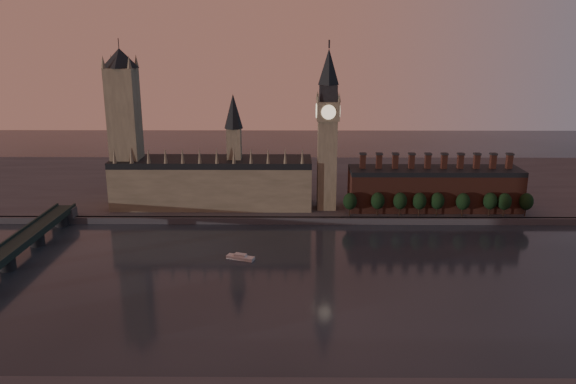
{
  "coord_description": "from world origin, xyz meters",
  "views": [
    {
      "loc": [
        -12.51,
        -242.68,
        113.14
      ],
      "look_at": [
        -14.67,
        55.0,
        30.27
      ],
      "focal_mm": 35.0,
      "sensor_mm": 36.0,
      "label": 1
    }
  ],
  "objects": [
    {
      "name": "ground",
      "position": [
        0.0,
        0.0,
        0.0
      ],
      "size": [
        900.0,
        900.0,
        0.0
      ],
      "primitive_type": "plane",
      "color": "black",
      "rests_on": "ground"
    },
    {
      "name": "north_bank",
      "position": [
        0.0,
        178.04,
        2.0
      ],
      "size": [
        900.0,
        182.0,
        4.0
      ],
      "color": "#49494E",
      "rests_on": "ground"
    },
    {
      "name": "palace_of_westminster",
      "position": [
        -64.41,
        114.91,
        21.63
      ],
      "size": [
        130.0,
        30.3,
        74.0
      ],
      "color": "gray",
      "rests_on": "north_bank"
    },
    {
      "name": "victoria_tower",
      "position": [
        -120.0,
        115.0,
        59.09
      ],
      "size": [
        24.0,
        24.0,
        108.0
      ],
      "color": "gray",
      "rests_on": "north_bank"
    },
    {
      "name": "big_ben",
      "position": [
        10.0,
        110.0,
        56.83
      ],
      "size": [
        15.0,
        15.0,
        107.0
      ],
      "color": "gray",
      "rests_on": "north_bank"
    },
    {
      "name": "chimney_block",
      "position": [
        80.0,
        110.0,
        17.82
      ],
      "size": [
        110.0,
        25.0,
        37.0
      ],
      "color": "#592D22",
      "rests_on": "north_bank"
    },
    {
      "name": "embankment_tree_0",
      "position": [
        23.88,
        93.9,
        13.47
      ],
      "size": [
        8.6,
        8.6,
        14.88
      ],
      "color": "black",
      "rests_on": "north_bank"
    },
    {
      "name": "embankment_tree_1",
      "position": [
        41.42,
        95.18,
        13.47
      ],
      "size": [
        8.6,
        8.6,
        14.88
      ],
      "color": "black",
      "rests_on": "north_bank"
    },
    {
      "name": "embankment_tree_2",
      "position": [
        55.4,
        94.89,
        13.47
      ],
      "size": [
        8.6,
        8.6,
        14.88
      ],
      "color": "black",
      "rests_on": "north_bank"
    },
    {
      "name": "embankment_tree_3",
      "position": [
        67.51,
        94.74,
        13.47
      ],
      "size": [
        8.6,
        8.6,
        14.88
      ],
      "color": "black",
      "rests_on": "north_bank"
    },
    {
      "name": "embankment_tree_4",
      "position": [
        78.83,
        95.15,
        13.47
      ],
      "size": [
        8.6,
        8.6,
        14.88
      ],
      "color": "black",
      "rests_on": "north_bank"
    },
    {
      "name": "embankment_tree_5",
      "position": [
        94.49,
        93.94,
        13.47
      ],
      "size": [
        8.6,
        8.6,
        14.88
      ],
      "color": "black",
      "rests_on": "north_bank"
    },
    {
      "name": "embankment_tree_6",
      "position": [
        111.9,
        95.16,
        13.47
      ],
      "size": [
        8.6,
        8.6,
        14.88
      ],
      "color": "black",
      "rests_on": "north_bank"
    },
    {
      "name": "embankment_tree_7",
      "position": [
        120.44,
        93.97,
        13.47
      ],
      "size": [
        8.6,
        8.6,
        14.88
      ],
      "color": "black",
      "rests_on": "north_bank"
    },
    {
      "name": "embankment_tree_8",
      "position": [
        134.05,
        94.09,
        13.47
      ],
      "size": [
        8.6,
        8.6,
        14.88
      ],
      "color": "black",
      "rests_on": "north_bank"
    },
    {
      "name": "river_boat",
      "position": [
        -39.52,
        31.78,
        1.14
      ],
      "size": [
        15.4,
        9.12,
        2.97
      ],
      "rotation": [
        0.0,
        0.0,
        -0.35
      ],
      "color": "silver",
      "rests_on": "ground"
    }
  ]
}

